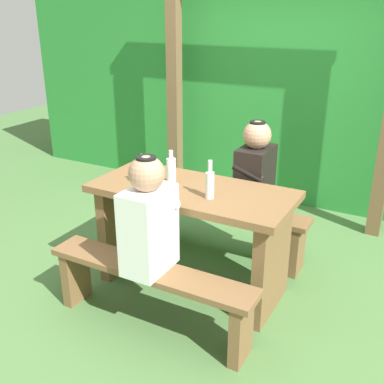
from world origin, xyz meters
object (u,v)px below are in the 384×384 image
Objects in this scene: bench_far at (224,219)px; picnic_table at (192,221)px; person_white_shirt at (149,219)px; bottle_left at (143,173)px; bottle_center at (171,170)px; drinking_glass at (155,180)px; bench_near at (150,285)px; bottle_right at (210,183)px; person_black_coat at (255,171)px.

picnic_table is at bearing -90.00° from bench_far.
person_white_shirt reaches higher than picnic_table.
bottle_left is at bearing -161.54° from picnic_table.
bench_far is at bearing 63.57° from bottle_left.
picnic_table is 6.29× the size of bottle_left.
picnic_table is 0.39m from bottle_center.
picnic_table is 0.39m from drinking_glass.
bench_far is 5.79× the size of bottle_center.
drinking_glass is at bearing 5.40° from bottle_left.
bench_near and bench_far have the same top height.
drinking_glass is at bearing -156.63° from picnic_table.
bench_far is at bearing 105.91° from bottle_right.
bench_near is 1.00× the size of bench_far.
person_black_coat is at bearing 84.49° from bottle_right.
bench_far is 5.48× the size of bottle_right.
bottle_center is at bearing -127.63° from person_black_coat.
drinking_glass is 0.10m from bottle_left.
person_white_shirt reaches higher than bottle_left.
bottle_right is at bearing 68.09° from person_white_shirt.
picnic_table is at bearing 23.37° from drinking_glass.
person_white_shirt is 2.98× the size of bottle_center.
bench_far is 0.52m from person_black_coat.
picnic_table is 0.48m from bottle_left.
person_white_shirt is (0.01, 0.00, 0.46)m from bench_near.
bench_far is at bearing 90.33° from person_white_shirt.
person_white_shirt is at bearing -89.67° from bench_far.
picnic_table is at bearing -2.11° from bottle_center.
bench_near is 5.48× the size of bottle_right.
drinking_glass is 0.42m from bottle_right.
bench_far is 0.86m from drinking_glass.
bench_near is at bearing -152.24° from person_white_shirt.
bench_near is 1.09m from bench_far.
picnic_table reaches higher than bench_far.
picnic_table is 1.95× the size of person_white_shirt.
person_black_coat is 0.66m from bottle_right.
person_black_coat is at bearing 53.41° from drinking_glass.
bottle_left is 0.51m from bottle_right.
bench_far is at bearing 70.34° from drinking_glass.
bench_near is at bearing -112.45° from bottle_right.
bottle_right is (0.51, 0.01, 0.02)m from bottle_left.
person_white_shirt is 3.23× the size of bottle_left.
drinking_glass is at bearing -120.87° from bottle_center.
person_black_coat is at bearing 48.73° from bottle_left.
picnic_table is 0.65m from person_black_coat.
bench_far is at bearing 179.23° from person_black_coat.
person_black_coat is 2.82× the size of bottle_right.
bottle_right is 1.06× the size of bottle_center.
bottle_left is (-0.09, -0.01, 0.04)m from drinking_glass.
person_black_coat is 2.98× the size of bottle_center.
bottle_left is at bearing 126.66° from bench_near.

